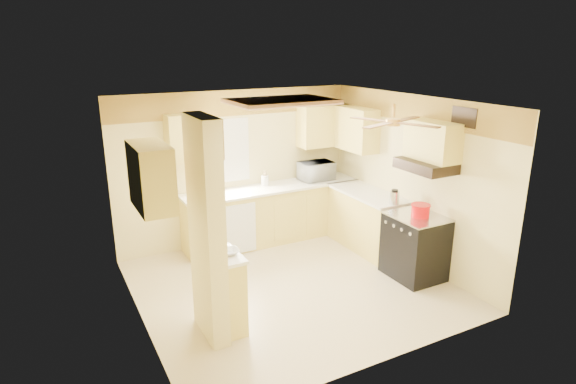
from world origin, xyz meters
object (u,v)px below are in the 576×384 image
stove (415,246)px  bowl (230,252)px  kettle (394,197)px  microwave (316,171)px  dutch_oven (420,210)px

stove → bowl: bearing=-179.7°
stove → kettle: size_ratio=4.13×
microwave → dutch_oven: microwave is taller
stove → microwave: bearing=98.5°
kettle → bowl: bearing=-169.5°
stove → dutch_oven: size_ratio=3.45×
bowl → dutch_oven: (2.78, -0.02, 0.04)m
stove → dutch_oven: 0.55m
microwave → kettle: bearing=100.1°
stove → microwave: 2.27m
stove → bowl: (-2.77, -0.02, 0.51)m
microwave → dutch_oven: (0.33, -2.20, -0.09)m
stove → microwave: microwave is taller
microwave → bowl: (-2.45, -2.17, -0.13)m
dutch_oven → kettle: 0.54m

